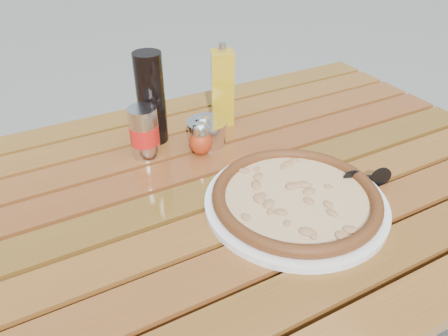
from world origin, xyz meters
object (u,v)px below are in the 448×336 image
soda_can (144,133)px  parmesan_tin (207,132)px  pizza (296,197)px  sunglasses (366,178)px  table (228,212)px  plate (295,203)px  olive_oil_cruet (222,88)px  pepper_shaker (201,139)px  dark_bottle (151,99)px  oregano_shaker (203,133)px

soda_can → parmesan_tin: bearing=-7.9°
pizza → sunglasses: (0.17, -0.01, -0.01)m
sunglasses → table: bearing=170.8°
plate → olive_oil_cruet: olive_oil_cruet is taller
table → olive_oil_cruet: size_ratio=6.67×
pepper_shaker → parmesan_tin: pepper_shaker is taller
plate → pizza: (0.00, 0.00, 0.02)m
dark_bottle → olive_oil_cruet: bearing=0.5°
table → plate: bearing=-56.9°
soda_can → parmesan_tin: soda_can is taller
table → sunglasses: bearing=-28.4°
sunglasses → parmesan_tin: bearing=144.0°
soda_can → parmesan_tin: (0.15, -0.02, -0.03)m
dark_bottle → parmesan_tin: size_ratio=2.17×
pizza → pepper_shaker: bearing=106.3°
oregano_shaker → soda_can: (-0.13, 0.03, 0.02)m
pepper_shaker → olive_oil_cruet: 0.17m
dark_bottle → parmesan_tin: bearing=-36.4°
plate → parmesan_tin: parmesan_tin is taller
plate → parmesan_tin: 0.30m
pizza → parmesan_tin: bearing=98.4°
pizza → olive_oil_cruet: 0.39m
dark_bottle → oregano_shaker: bearing=-44.7°
soda_can → plate: bearing=-59.0°
dark_bottle → soda_can: dark_bottle is taller
pepper_shaker → plate: bearing=-73.7°
table → oregano_shaker: (0.02, 0.16, 0.11)m
plate → sunglasses: sunglasses is taller
sunglasses → dark_bottle: bearing=148.8°
parmesan_tin → sunglasses: bearing=-55.3°
plate → pizza: pizza is taller
pizza → dark_bottle: dark_bottle is taller
olive_oil_cruet → pepper_shaker: bearing=-136.1°
dark_bottle → sunglasses: size_ratio=1.99×
table → plate: 0.17m
plate → parmesan_tin: (-0.04, 0.30, 0.02)m
pepper_shaker → soda_can: soda_can is taller
plate → pepper_shaker: pepper_shaker is taller
dark_bottle → soda_can: (-0.04, -0.06, -0.05)m
plate → dark_bottle: bearing=111.6°
pepper_shaker → sunglasses: bearing=-48.0°
dark_bottle → olive_oil_cruet: (0.19, 0.00, -0.01)m
olive_oil_cruet → sunglasses: (0.13, -0.39, -0.08)m
table → pepper_shaker: 0.18m
sunglasses → oregano_shaker: bearing=146.9°
plate → oregano_shaker: size_ratio=4.39×
pepper_shaker → sunglasses: pepper_shaker is taller
pizza → parmesan_tin: 0.30m
oregano_shaker → dark_bottle: dark_bottle is taller
parmesan_tin → pizza: bearing=-81.6°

